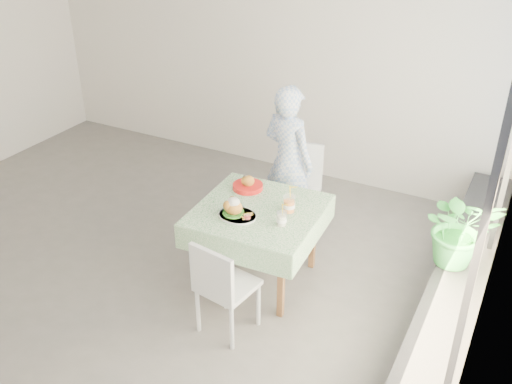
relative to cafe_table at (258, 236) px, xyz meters
The scene contains 14 objects.
floor 1.24m from the cafe_table, 165.74° to the right, with size 6.00×6.00×0.00m, color #585553.
wall_back 2.65m from the cafe_table, 116.67° to the left, with size 6.00×0.02×2.80m, color white.
wall_right 2.13m from the cafe_table, ahead, with size 0.02×5.00×2.80m, color white.
window_pane 2.22m from the cafe_table, ahead, with size 0.01×4.80×2.18m, color #D1E0F9.
window_ledge 1.72m from the cafe_table, ahead, with size 0.40×4.80×0.50m, color black.
cafe_table is the anchor object (origin of this frame).
chair_far 0.81m from the cafe_table, 91.41° to the left, with size 0.52×0.52×0.97m.
chair_near 0.74m from the cafe_table, 82.99° to the right, with size 0.46×0.46×0.86m.
diner 0.96m from the cafe_table, 98.63° to the left, with size 0.57×0.37×1.57m, color #8BABDF.
main_dish 0.41m from the cafe_table, 120.87° to the right, with size 0.33×0.33×0.17m.
juice_cup_orange 0.44m from the cafe_table, 18.06° to the left, with size 0.11×0.11×0.30m.
juice_cup_lemonade 0.47m from the cafe_table, 26.11° to the right, with size 0.09×0.09×0.24m.
second_dish 0.50m from the cafe_table, 132.51° to the left, with size 0.28×0.28×0.13m.
potted_plant 1.68m from the cafe_table, 12.59° to the left, with size 0.58×0.50×0.65m, color #2C8440.
Camera 1 is at (3.06, -3.45, 3.24)m, focal length 40.00 mm.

